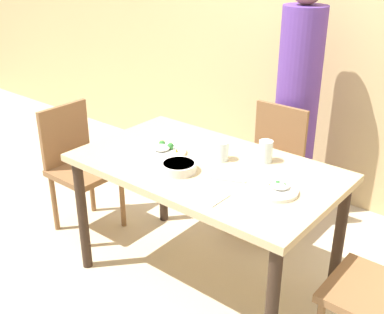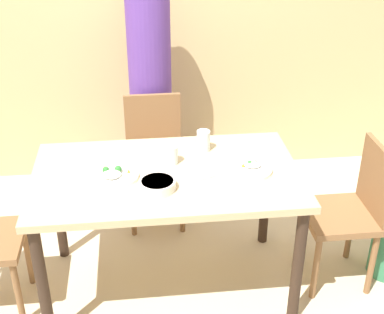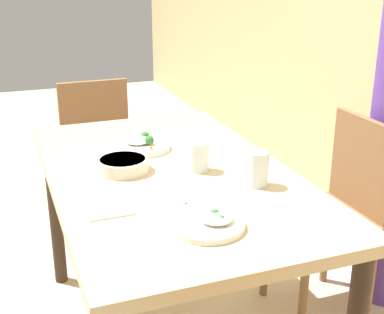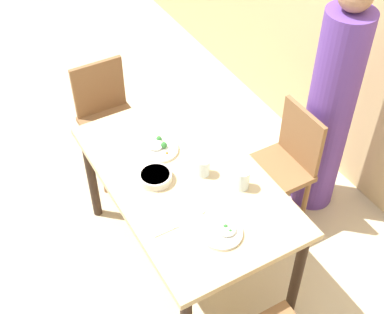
{
  "view_description": "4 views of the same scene",
  "coord_description": "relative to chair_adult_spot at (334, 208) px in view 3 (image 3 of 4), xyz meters",
  "views": [
    {
      "loc": [
        1.42,
        -1.85,
        1.88
      ],
      "look_at": [
        -0.06,
        -0.04,
        0.81
      ],
      "focal_mm": 45.0,
      "sensor_mm": 36.0,
      "label": 1
    },
    {
      "loc": [
        -0.14,
        -2.45,
        2.2
      ],
      "look_at": [
        0.14,
        0.06,
        0.83
      ],
      "focal_mm": 50.0,
      "sensor_mm": 36.0,
      "label": 2
    },
    {
      "loc": [
        1.7,
        -0.55,
        1.48
      ],
      "look_at": [
        0.04,
        0.07,
        0.83
      ],
      "focal_mm": 50.0,
      "sensor_mm": 36.0,
      "label": 3
    },
    {
      "loc": [
        1.85,
        -1.0,
        2.92
      ],
      "look_at": [
        0.05,
        0.02,
        0.95
      ],
      "focal_mm": 50.0,
      "sensor_mm": 36.0,
      "label": 4
    }
  ],
  "objects": [
    {
      "name": "glass_water_short",
      "position": [
        0.26,
        -0.52,
        0.35
      ],
      "size": [
        0.08,
        0.08,
        0.12
      ],
      "color": "silver",
      "rests_on": "dining_table"
    },
    {
      "name": "fork_steel",
      "position": [
        0.24,
        -0.83,
        0.29
      ],
      "size": [
        0.17,
        0.09,
        0.01
      ],
      "color": "silver",
      "rests_on": "dining_table"
    },
    {
      "name": "plate_rice_adult",
      "position": [
        0.49,
        -0.78,
        0.3
      ],
      "size": [
        0.22,
        0.22,
        0.05
      ],
      "color": "white",
      "rests_on": "dining_table"
    },
    {
      "name": "chair_adult_spot",
      "position": [
        0.0,
        0.0,
        0.0
      ],
      "size": [
        0.4,
        0.4,
        0.87
      ],
      "color": "brown",
      "rests_on": "ground_plane"
    },
    {
      "name": "plate_rice_child",
      "position": [
        -0.23,
        -0.78,
        0.3
      ],
      "size": [
        0.22,
        0.22,
        0.06
      ],
      "color": "white",
      "rests_on": "dining_table"
    },
    {
      "name": "dining_table",
      "position": [
        0.03,
        -0.75,
        0.2
      ],
      "size": [
        1.42,
        0.83,
        0.77
      ],
      "color": "tan",
      "rests_on": "ground_plane"
    },
    {
      "name": "glass_water_tall",
      "position": [
        0.07,
        -0.65,
        0.34
      ],
      "size": [
        0.07,
        0.07,
        0.11
      ],
      "color": "silver",
      "rests_on": "dining_table"
    },
    {
      "name": "napkin_folded",
      "position": [
        0.27,
        -1.02,
        0.29
      ],
      "size": [
        0.14,
        0.14,
        0.01
      ],
      "color": "white",
      "rests_on": "dining_table"
    },
    {
      "name": "chair_empty_left",
      "position": [
        -1.01,
        -0.81,
        0.0
      ],
      "size": [
        0.4,
        0.4,
        0.87
      ],
      "rotation": [
        0.0,
        0.0,
        1.57
      ],
      "color": "brown",
      "rests_on": "ground_plane"
    },
    {
      "name": "bowl_curry",
      "position": [
        -0.02,
        -0.91,
        0.31
      ],
      "size": [
        0.19,
        0.19,
        0.05
      ],
      "color": "silver",
      "rests_on": "dining_table"
    }
  ]
}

